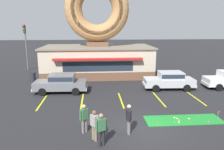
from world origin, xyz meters
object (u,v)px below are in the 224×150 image
Objects in this scene: pedestrian_clipboard_woman at (94,124)px; traffic_light_pole at (26,41)px; car_silver at (169,80)px; pedestrian_hooded_kid at (129,118)px; car_grey at (61,83)px; pedestrian_blue_sweater_man at (84,117)px; pedestrian_leather_jacket_man at (101,128)px; trash_bin at (33,77)px; putting_flag_pin at (219,113)px; golf_ball at (174,122)px.

traffic_light_pole is (-8.65, 18.58, 2.84)m from pedestrian_clipboard_woman.
pedestrian_clipboard_woman is (-6.77, -8.62, 0.00)m from car_silver.
car_silver is 2.82× the size of pedestrian_hooded_kid.
car_grey is at bearing -60.48° from traffic_light_pole.
car_grey is at bearing 107.11° from pedestrian_blue_sweater_man.
pedestrian_blue_sweater_man is at bearing -65.44° from traffic_light_pole.
car_grey is 2.78× the size of pedestrian_leather_jacket_man.
trash_bin is at bearing 164.26° from car_silver.
putting_flag_pin is 7.63m from pedestrian_leather_jacket_man.
car_silver is (-0.78, 6.79, 0.43)m from putting_flag_pin.
pedestrian_clipboard_woman is 1.63× the size of trash_bin.
car_grey is at bearing 138.46° from golf_ball.
pedestrian_hooded_kid reaches higher than pedestrian_clipboard_woman.
putting_flag_pin is at bearing 6.99° from pedestrian_blue_sweater_man.
putting_flag_pin is at bearing 18.49° from pedestrian_leather_jacket_man.
pedestrian_clipboard_woman is 20.69m from traffic_light_pole.
pedestrian_leather_jacket_man is at bearing -64.92° from traffic_light_pole.
trash_bin is at bearing -69.62° from traffic_light_pole.
pedestrian_clipboard_woman is (-1.81, -0.53, -0.03)m from pedestrian_hooded_kid.
pedestrian_blue_sweater_man is 1.64× the size of trash_bin.
car_silver is 0.80× the size of traffic_light_pole.
traffic_light_pole is at bearing 134.02° from putting_flag_pin.
car_grey is at bearing 108.87° from pedestrian_clipboard_woman.
trash_bin reaches higher than golf_ball.
golf_ball is 5.39m from pedestrian_blue_sweater_man.
pedestrian_blue_sweater_man is (-8.08, -0.99, 0.44)m from putting_flag_pin.
pedestrian_hooded_kid is (-4.96, -8.09, 0.03)m from car_silver.
putting_flag_pin is at bearing 4.04° from golf_ball.
traffic_light_pole reaches higher than car_silver.
pedestrian_clipboard_woman is (2.85, -8.34, 0.00)m from car_grey.
pedestrian_hooded_kid is 0.99× the size of pedestrian_leather_jacket_man.
pedestrian_hooded_kid is 21.05m from traffic_light_pole.
pedestrian_blue_sweater_man is at bearing 172.60° from pedestrian_hooded_kid.
pedestrian_hooded_kid reaches higher than trash_bin.
pedestrian_blue_sweater_man reaches higher than putting_flag_pin.
trash_bin is 7.42m from traffic_light_pole.
pedestrian_clipboard_woman is at bearing -163.60° from pedestrian_hooded_kid.
car_grey is at bearing 120.81° from pedestrian_hooded_kid.
pedestrian_blue_sweater_man is at bearing -133.19° from car_silver.
car_silver is 4.75× the size of trash_bin.
car_grey is 12.11m from traffic_light_pole.
traffic_light_pole reaches higher than pedestrian_leather_jacket_man.
putting_flag_pin is at bearing 13.62° from pedestrian_clipboard_woman.
pedestrian_clipboard_woman is (-0.32, 0.59, -0.05)m from pedestrian_leather_jacket_man.
trash_bin is (-8.13, 11.78, -0.41)m from pedestrian_hooded_kid.
car_grey reaches higher than golf_ball.
pedestrian_blue_sweater_man is 1.00m from pedestrian_clipboard_woman.
pedestrian_leather_jacket_man is at bearing -153.29° from golf_ball.
pedestrian_hooded_kid is at bearing -59.92° from traffic_light_pole.
pedestrian_clipboard_woman reaches higher than trash_bin.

